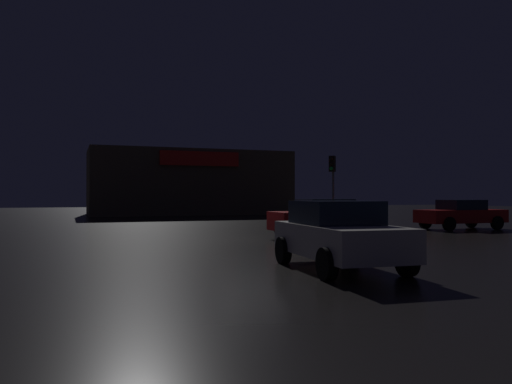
# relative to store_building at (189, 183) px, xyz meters

# --- Properties ---
(ground_plane) EXTENTS (120.00, 120.00, 0.00)m
(ground_plane) POSITION_rel_store_building_xyz_m (-3.78, -27.34, -2.85)
(ground_plane) COLOR black
(store_building) EXTENTS (17.59, 8.09, 5.69)m
(store_building) POSITION_rel_store_building_xyz_m (0.00, 0.00, 0.00)
(store_building) COLOR brown
(store_building) RESTS_ON ground
(traffic_signal_opposite) EXTENTS (0.42, 0.42, 3.85)m
(traffic_signal_opposite) POSITION_rel_store_building_xyz_m (3.21, -20.93, -0.01)
(traffic_signal_opposite) COLOR #595B60
(traffic_signal_opposite) RESTS_ON ground
(car_near) EXTENTS (4.47, 1.93, 1.47)m
(car_near) POSITION_rel_store_building_xyz_m (8.07, -25.23, -2.09)
(car_near) COLOR #A51414
(car_near) RESTS_ON ground
(car_far) EXTENTS (2.24, 4.06, 1.54)m
(car_far) POSITION_rel_store_building_xyz_m (-4.54, -35.22, -2.06)
(car_far) COLOR silver
(car_far) RESTS_ON ground
(car_crossing) EXTENTS (4.12, 1.96, 1.54)m
(car_crossing) POSITION_rel_store_building_xyz_m (-1.03, -27.96, -2.05)
(car_crossing) COLOR #A51414
(car_crossing) RESTS_ON ground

